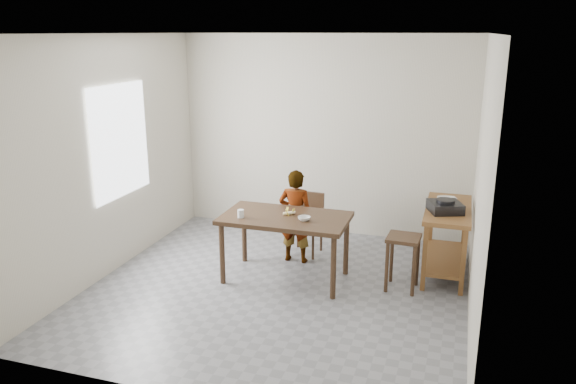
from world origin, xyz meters
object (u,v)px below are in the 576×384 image
(child, at_px, (296,216))
(dining_chair, at_px, (305,225))
(dining_table, at_px, (285,248))
(prep_counter, at_px, (446,241))
(stool, at_px, (402,263))

(child, height_order, dining_chair, child)
(dining_table, height_order, prep_counter, prep_counter)
(child, relative_size, stool, 1.89)
(prep_counter, bearing_deg, dining_table, -157.85)
(prep_counter, xyz_separation_m, child, (-1.76, -0.17, 0.18))
(dining_chair, bearing_deg, stool, -23.16)
(dining_table, distance_m, dining_chair, 0.80)
(prep_counter, height_order, child, child)
(child, bearing_deg, prep_counter, -174.69)
(prep_counter, distance_m, stool, 0.72)
(prep_counter, distance_m, child, 1.78)
(dining_table, distance_m, stool, 1.30)
(dining_table, distance_m, prep_counter, 1.86)
(dining_table, xyz_separation_m, dining_chair, (0.01, 0.80, 0.01))
(dining_table, relative_size, child, 1.22)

